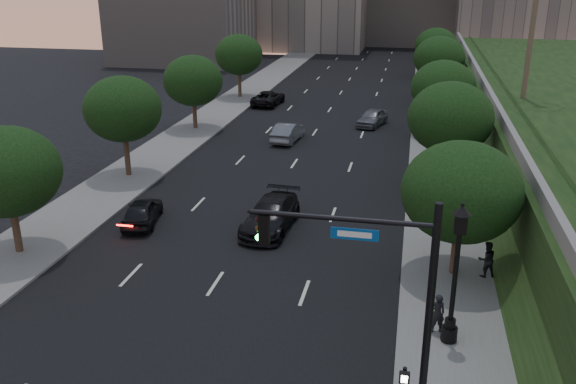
% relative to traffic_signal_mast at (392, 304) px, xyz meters
% --- Properties ---
extents(ground, '(160.00, 160.00, 0.00)m').
position_rel_traffic_signal_mast_xyz_m(ground, '(-7.80, 1.47, -3.67)').
color(ground, black).
rests_on(ground, ground).
extents(road_surface, '(16.00, 140.00, 0.02)m').
position_rel_traffic_signal_mast_xyz_m(road_surface, '(-7.80, 31.47, -3.66)').
color(road_surface, black).
rests_on(road_surface, ground).
extents(sidewalk_right, '(4.50, 140.00, 0.15)m').
position_rel_traffic_signal_mast_xyz_m(sidewalk_right, '(2.45, 31.47, -3.60)').
color(sidewalk_right, slate).
rests_on(sidewalk_right, ground).
extents(sidewalk_left, '(4.50, 140.00, 0.15)m').
position_rel_traffic_signal_mast_xyz_m(sidewalk_left, '(-18.05, 31.47, -3.60)').
color(sidewalk_left, slate).
rests_on(sidewalk_left, ground).
extents(parapet_wall, '(0.35, 90.00, 0.70)m').
position_rel_traffic_signal_mast_xyz_m(parapet_wall, '(5.70, 29.47, 0.68)').
color(parapet_wall, slate).
rests_on(parapet_wall, embankment).
extents(office_block_filler, '(18.00, 16.00, 14.00)m').
position_rel_traffic_signal_mast_xyz_m(office_block_filler, '(-33.80, 71.47, 3.33)').
color(office_block_filler, gray).
rests_on(office_block_filler, ground).
extents(tree_right_a, '(5.20, 5.20, 6.24)m').
position_rel_traffic_signal_mast_xyz_m(tree_right_a, '(2.50, 9.47, 0.35)').
color(tree_right_a, '#38281C').
rests_on(tree_right_a, ground).
extents(tree_right_b, '(5.20, 5.20, 6.74)m').
position_rel_traffic_signal_mast_xyz_m(tree_right_b, '(2.50, 21.47, 0.84)').
color(tree_right_b, '#38281C').
rests_on(tree_right_b, ground).
extents(tree_right_c, '(5.20, 5.20, 6.24)m').
position_rel_traffic_signal_mast_xyz_m(tree_right_c, '(2.50, 34.47, 0.35)').
color(tree_right_c, '#38281C').
rests_on(tree_right_c, ground).
extents(tree_right_d, '(5.20, 5.20, 6.74)m').
position_rel_traffic_signal_mast_xyz_m(tree_right_d, '(2.50, 48.47, 0.84)').
color(tree_right_d, '#38281C').
rests_on(tree_right_d, ground).
extents(tree_right_e, '(5.20, 5.20, 6.24)m').
position_rel_traffic_signal_mast_xyz_m(tree_right_e, '(2.50, 63.47, 0.35)').
color(tree_right_e, '#38281C').
rests_on(tree_right_e, ground).
extents(tree_left_a, '(5.00, 5.00, 6.34)m').
position_rel_traffic_signal_mast_xyz_m(tree_left_a, '(-18.10, 7.47, 0.53)').
color(tree_left_a, '#38281C').
rests_on(tree_left_a, ground).
extents(tree_left_b, '(5.00, 5.00, 6.71)m').
position_rel_traffic_signal_mast_xyz_m(tree_left_b, '(-18.10, 19.47, 0.90)').
color(tree_left_b, '#38281C').
rests_on(tree_left_b, ground).
extents(tree_left_c, '(5.00, 5.00, 6.34)m').
position_rel_traffic_signal_mast_xyz_m(tree_left_c, '(-18.10, 32.47, 0.53)').
color(tree_left_c, '#38281C').
rests_on(tree_left_c, ground).
extents(tree_left_d, '(5.00, 5.00, 6.71)m').
position_rel_traffic_signal_mast_xyz_m(tree_left_d, '(-18.10, 46.47, 0.90)').
color(tree_left_d, '#38281C').
rests_on(tree_left_d, ground).
extents(traffic_signal_mast, '(5.68, 0.56, 7.00)m').
position_rel_traffic_signal_mast_xyz_m(traffic_signal_mast, '(0.00, 0.00, 0.00)').
color(traffic_signal_mast, black).
rests_on(traffic_signal_mast, ground).
extents(street_lamp, '(0.64, 0.64, 5.62)m').
position_rel_traffic_signal_mast_xyz_m(street_lamp, '(2.08, 3.89, -1.04)').
color(street_lamp, black).
rests_on(street_lamp, ground).
extents(sedan_near_left, '(2.47, 4.39, 1.41)m').
position_rel_traffic_signal_mast_xyz_m(sedan_near_left, '(-13.81, 12.20, -2.97)').
color(sedan_near_left, black).
rests_on(sedan_near_left, ground).
extents(sedan_mid_left, '(2.04, 4.72, 1.51)m').
position_rel_traffic_signal_mast_xyz_m(sedan_mid_left, '(-9.48, 30.33, -2.92)').
color(sedan_mid_left, '#5B5F64').
rests_on(sedan_mid_left, ground).
extents(sedan_far_left, '(2.80, 5.39, 1.45)m').
position_rel_traffic_signal_mast_xyz_m(sedan_far_left, '(-14.26, 43.51, -2.95)').
color(sedan_far_left, black).
rests_on(sedan_far_left, ground).
extents(sedan_near_right, '(2.55, 5.63, 1.60)m').
position_rel_traffic_signal_mast_xyz_m(sedan_near_right, '(-6.80, 12.89, -2.87)').
color(sedan_near_right, black).
rests_on(sedan_near_right, ground).
extents(sedan_far_right, '(2.89, 4.69, 1.49)m').
position_rel_traffic_signal_mast_xyz_m(sedan_far_right, '(-3.22, 36.86, -2.93)').
color(sedan_far_right, slate).
rests_on(sedan_far_right, ground).
extents(pedestrian_a, '(0.65, 0.50, 1.58)m').
position_rel_traffic_signal_mast_xyz_m(pedestrian_a, '(1.63, 4.39, -2.73)').
color(pedestrian_a, black).
rests_on(pedestrian_a, sidewalk_right).
extents(pedestrian_b, '(0.98, 0.87, 1.67)m').
position_rel_traffic_signal_mast_xyz_m(pedestrian_b, '(3.87, 9.37, -2.69)').
color(pedestrian_b, black).
rests_on(pedestrian_b, sidewalk_right).
extents(pedestrian_c, '(1.00, 0.65, 1.58)m').
position_rel_traffic_signal_mast_xyz_m(pedestrian_c, '(1.17, 17.31, -2.73)').
color(pedestrian_c, black).
rests_on(pedestrian_c, sidewalk_right).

